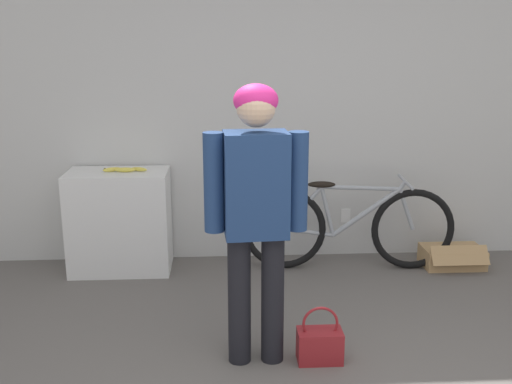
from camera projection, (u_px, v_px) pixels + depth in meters
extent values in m
cube|color=silver|center=(283.00, 105.00, 4.91)|extent=(8.00, 0.06, 2.60)
cube|color=white|center=(346.00, 216.00, 5.15)|extent=(0.08, 0.01, 0.12)
cube|color=white|center=(120.00, 221.00, 4.79)|extent=(0.79, 0.45, 0.82)
cylinder|color=black|center=(239.00, 299.00, 3.42)|extent=(0.13, 0.13, 0.77)
cylinder|color=black|center=(273.00, 299.00, 3.43)|extent=(0.13, 0.13, 0.77)
cube|color=navy|center=(256.00, 185.00, 3.26)|extent=(0.36, 0.25, 0.58)
cylinder|color=navy|center=(214.00, 183.00, 3.24)|extent=(0.11, 0.11, 0.55)
cylinder|color=navy|center=(298.00, 181.00, 3.26)|extent=(0.11, 0.11, 0.55)
sphere|color=#DBB28E|center=(256.00, 108.00, 3.15)|extent=(0.21, 0.21, 0.21)
ellipsoid|color=#EA2884|center=(256.00, 100.00, 3.16)|extent=(0.24, 0.22, 0.18)
torus|color=black|center=(284.00, 229.00, 4.83)|extent=(0.67, 0.10, 0.67)
torus|color=black|center=(413.00, 229.00, 4.83)|extent=(0.67, 0.10, 0.67)
cylinder|color=#999EA3|center=(309.00, 232.00, 4.84)|extent=(0.40, 0.06, 0.08)
cylinder|color=#999EA3|center=(303.00, 208.00, 4.79)|extent=(0.32, 0.05, 0.37)
cylinder|color=#999EA3|center=(327.00, 211.00, 4.79)|extent=(0.14, 0.04, 0.41)
cylinder|color=#999EA3|center=(366.00, 212.00, 4.79)|extent=(0.54, 0.07, 0.42)
cylinder|color=#999EA3|center=(361.00, 188.00, 4.74)|extent=(0.62, 0.07, 0.05)
cylinder|color=#999EA3|center=(406.00, 209.00, 4.79)|extent=(0.16, 0.04, 0.35)
cylinder|color=#999EA3|center=(403.00, 185.00, 4.74)|extent=(0.07, 0.04, 0.08)
cylinder|color=#999EA3|center=(405.00, 182.00, 4.73)|extent=(0.05, 0.46, 0.02)
ellipsoid|color=black|center=(322.00, 184.00, 4.74)|extent=(0.22, 0.09, 0.05)
ellipsoid|color=#EAD64C|center=(125.00, 170.00, 4.67)|extent=(0.16, 0.04, 0.04)
ellipsoid|color=#EAD64C|center=(112.00, 169.00, 4.68)|extent=(0.15, 0.09, 0.03)
ellipsoid|color=#EAD64C|center=(139.00, 169.00, 4.69)|extent=(0.14, 0.09, 0.03)
sphere|color=brown|center=(105.00, 169.00, 4.69)|extent=(0.02, 0.02, 0.02)
cube|color=maroon|center=(320.00, 346.00, 3.49)|extent=(0.26, 0.15, 0.19)
torus|color=maroon|center=(320.00, 324.00, 3.45)|extent=(0.21, 0.02, 0.21)
cube|color=tan|center=(452.00, 257.00, 4.95)|extent=(0.49, 0.31, 0.16)
cube|color=tan|center=(460.00, 255.00, 4.78)|extent=(0.46, 0.11, 0.14)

